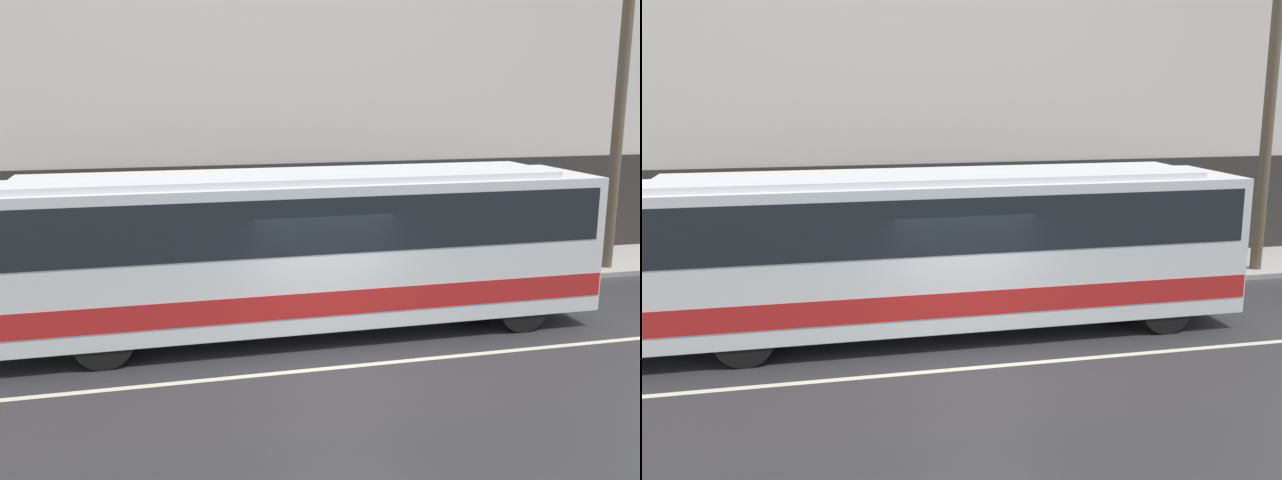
# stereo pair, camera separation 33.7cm
# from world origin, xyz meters

# --- Properties ---
(ground_plane) EXTENTS (60.00, 60.00, 0.00)m
(ground_plane) POSITION_xyz_m (0.00, 0.00, 0.00)
(ground_plane) COLOR #2D2D30
(sidewalk) EXTENTS (60.00, 2.76, 0.13)m
(sidewalk) POSITION_xyz_m (0.00, 5.38, 0.07)
(sidewalk) COLOR #A09E99
(sidewalk) RESTS_ON ground_plane
(building_facade) EXTENTS (60.00, 0.35, 13.23)m
(building_facade) POSITION_xyz_m (0.00, 6.91, 6.41)
(building_facade) COLOR silver
(building_facade) RESTS_ON ground_plane
(lane_stripe) EXTENTS (54.00, 0.14, 0.01)m
(lane_stripe) POSITION_xyz_m (0.00, 0.00, 0.00)
(lane_stripe) COLOR beige
(lane_stripe) RESTS_ON ground_plane
(transit_bus) EXTENTS (11.90, 2.48, 3.12)m
(transit_bus) POSITION_xyz_m (-0.31, 2.02, 1.76)
(transit_bus) COLOR silver
(transit_bus) RESTS_ON ground_plane
(utility_pole_near) EXTENTS (0.28, 0.28, 7.64)m
(utility_pole_near) POSITION_xyz_m (8.53, 4.58, 3.95)
(utility_pole_near) COLOR brown
(utility_pole_near) RESTS_ON sidewalk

